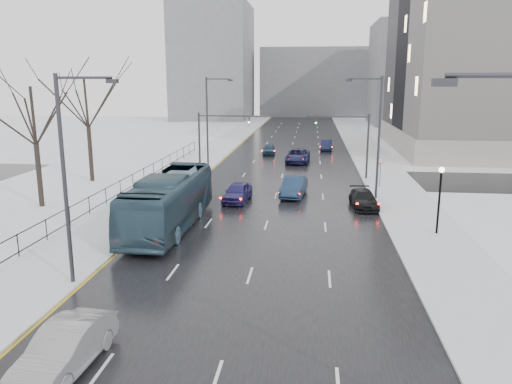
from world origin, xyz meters
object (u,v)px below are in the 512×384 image
(tree_park_d, at_px, (42,207))
(sedan_center_far, at_px, (269,149))
(no_uturn_sign, at_px, (381,164))
(bus, at_px, (169,201))
(streetlight_r_mid, at_px, (376,131))
(sedan_right_near, at_px, (294,187))
(sedan_right_far, at_px, (364,199))
(mast_signal_right, at_px, (357,138))
(mast_signal_left, at_px, (210,137))
(streetlight_l_near, at_px, (68,171))
(sedan_left_near, at_px, (65,348))
(sedan_center_near, at_px, (237,192))
(sedan_right_distant, at_px, (326,145))
(sedan_right_cross, at_px, (298,156))
(streetlight_l_far, at_px, (209,118))
(lamppost_r_mid, at_px, (440,191))
(tree_park_e, at_px, (93,182))

(tree_park_d, distance_m, sedan_center_far, 33.58)
(no_uturn_sign, height_order, bus, bus)
(streetlight_r_mid, distance_m, sedan_right_near, 8.17)
(sedan_right_far, bearing_deg, mast_signal_right, 84.27)
(mast_signal_left, bearing_deg, streetlight_l_near, -91.72)
(mast_signal_right, height_order, sedan_left_near, mast_signal_right)
(bus, xyz_separation_m, sedan_center_near, (3.40, 7.72, -1.04))
(sedan_right_near, bearing_deg, sedan_right_far, -22.61)
(sedan_center_near, distance_m, sedan_right_distant, 32.31)
(no_uturn_sign, distance_m, sedan_right_far, 7.80)
(streetlight_r_mid, xyz_separation_m, sedan_center_near, (-11.11, -2.50, -4.81))
(sedan_right_cross, bearing_deg, sedan_right_far, -71.70)
(sedan_center_near, bearing_deg, sedan_right_distant, 81.41)
(streetlight_l_far, relative_size, lamppost_r_mid, 2.34)
(sedan_center_near, bearing_deg, streetlight_l_far, 115.43)
(no_uturn_sign, height_order, sedan_right_near, no_uturn_sign)
(tree_park_e, distance_m, sedan_right_distant, 33.97)
(lamppost_r_mid, distance_m, no_uturn_sign, 14.13)
(no_uturn_sign, bearing_deg, tree_park_d, -159.68)
(streetlight_r_mid, relative_size, streetlight_l_far, 1.00)
(tree_park_e, xyz_separation_m, mast_signal_right, (25.53, 4.00, 4.11))
(bus, height_order, sedan_right_near, bus)
(tree_park_d, height_order, mast_signal_right, mast_signal_right)
(tree_park_e, xyz_separation_m, bus, (11.86, -14.22, 1.85))
(tree_park_e, height_order, sedan_right_far, tree_park_e)
(tree_park_d, bearing_deg, tree_park_e, 92.29)
(sedan_center_near, height_order, sedan_center_far, sedan_center_near)
(streetlight_r_mid, xyz_separation_m, lamppost_r_mid, (2.83, -10.00, -2.67))
(streetlight_l_near, bearing_deg, bus, 79.42)
(sedan_right_near, bearing_deg, mast_signal_right, 61.91)
(tree_park_d, xyz_separation_m, sedan_right_near, (19.33, 5.86, 0.85))
(sedan_right_cross, bearing_deg, bus, -102.29)
(streetlight_l_near, height_order, streetlight_l_far, same)
(sedan_center_near, relative_size, sedan_right_near, 0.92)
(mast_signal_right, distance_m, sedan_center_far, 19.16)
(tree_park_d, distance_m, streetlight_l_far, 21.17)
(sedan_right_near, xyz_separation_m, sedan_right_far, (5.52, -3.18, -0.14))
(sedan_left_near, bearing_deg, streetlight_r_mid, 67.20)
(bus, distance_m, sedan_right_near, 12.83)
(streetlight_r_mid, relative_size, sedan_right_distant, 2.26)
(streetlight_l_near, relative_size, sedan_center_far, 2.53)
(streetlight_r_mid, height_order, sedan_center_near, streetlight_r_mid)
(streetlight_l_far, xyz_separation_m, sedan_left_near, (2.99, -39.03, -4.79))
(tree_park_d, distance_m, sedan_right_distant, 41.62)
(streetlight_l_far, xyz_separation_m, no_uturn_sign, (17.37, -8.00, -3.32))
(mast_signal_right, relative_size, sedan_left_near, 1.36)
(tree_park_d, height_order, lamppost_r_mid, tree_park_d)
(streetlight_r_mid, bearing_deg, sedan_center_far, 114.36)
(lamppost_r_mid, xyz_separation_m, bus, (-17.34, -0.22, -1.09))
(sedan_right_cross, height_order, sedan_right_far, sedan_right_cross)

